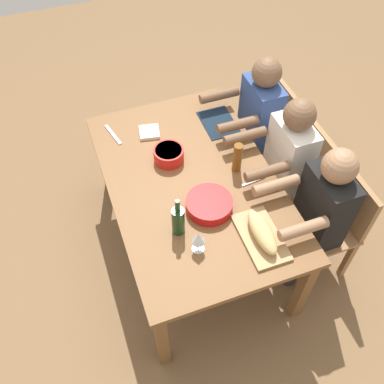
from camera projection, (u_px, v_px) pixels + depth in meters
The scene contains 19 objects.
ground_plane at pixel (192, 242), 3.39m from camera, with size 8.00×8.00×0.00m, color brown.
dining_table at pixel (192, 189), 2.87m from camera, with size 1.68×1.07×0.74m.
chair_near_center at pixel (301, 174), 3.19m from camera, with size 0.40×0.40×0.85m.
diner_near_center at pixel (283, 160), 2.99m from camera, with size 0.41×0.53×1.20m.
chair_near_right at pixel (272, 133), 3.47m from camera, with size 0.40×0.40×0.85m.
diner_near_right at pixel (255, 118), 3.26m from camera, with size 0.41×0.53×1.20m.
chair_near_left at pixel (334, 222), 2.92m from camera, with size 0.40×0.40×0.85m.
diner_near_left at pixel (317, 210), 2.72m from camera, with size 0.41×0.53×1.20m.
serving_bowl_greens at pixel (209, 204), 2.64m from camera, with size 0.29×0.29×0.07m.
serving_bowl_salad at pixel (169, 154), 2.89m from camera, with size 0.20×0.20×0.09m.
cutting_board at pixel (261, 237), 2.53m from camera, with size 0.40×0.22×0.02m, color tan.
bread_loaf at pixel (262, 232), 2.49m from camera, with size 0.32×0.11×0.09m, color tan.
wine_bottle at pixel (178, 220), 2.49m from camera, with size 0.08×0.08×0.29m.
beer_bottle at pixel (237, 158), 2.79m from camera, with size 0.06×0.06×0.22m, color brown.
wine_glass at pixel (198, 238), 2.40m from camera, with size 0.08×0.08×0.17m.
fork_near_center at pixel (253, 181), 2.81m from camera, with size 0.02×0.17×0.01m, color silver.
placemat_near_right at pixel (218, 123), 3.16m from camera, with size 0.32×0.23×0.01m, color #142333.
carving_knife at pixel (113, 135), 3.08m from camera, with size 0.23×0.02×0.01m, color silver.
napkin_stack at pixel (149, 132), 3.08m from camera, with size 0.14×0.14×0.02m, color white.
Camera 1 is at (-1.71, 0.62, 2.89)m, focal length 40.48 mm.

